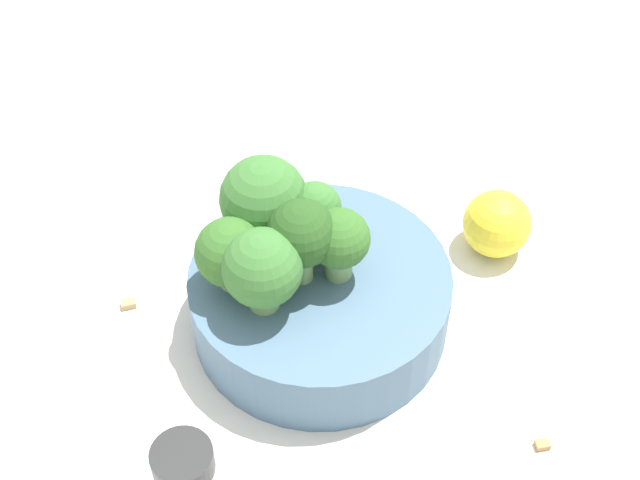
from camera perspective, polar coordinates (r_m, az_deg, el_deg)
name	(u,v)px	position (r m, az deg, el deg)	size (l,w,h in m)	color
ground_plane	(320,322)	(0.58, 0.00, -5.30)	(3.00, 3.00, 0.00)	silver
bowl	(320,300)	(0.56, 0.00, -3.84)	(0.16, 0.16, 0.05)	slate
broccoli_floret_0	(264,200)	(0.54, -3.62, 2.58)	(0.05, 0.05, 0.06)	#8EB770
broccoli_floret_1	(302,239)	(0.51, -1.16, 0.07)	(0.04, 0.04, 0.06)	#84AD66
broccoli_floret_2	(230,255)	(0.52, -5.76, -0.99)	(0.04, 0.04, 0.05)	#84AD66
broccoli_floret_3	(340,247)	(0.52, 1.32, -0.43)	(0.04, 0.04, 0.05)	#7A9E5B
broccoli_floret_4	(319,210)	(0.54, -0.05, 1.93)	(0.03, 0.03, 0.05)	#84AD66
broccoli_floret_5	(262,270)	(0.50, -3.72, -1.90)	(0.05, 0.05, 0.06)	#84AD66
lemon_wedge	(497,224)	(0.61, 11.26, 1.03)	(0.05, 0.05, 0.05)	yellow
almond_crumb_0	(128,302)	(0.59, -12.19, -3.87)	(0.01, 0.01, 0.01)	tan
almond_crumb_1	(257,190)	(0.66, -4.07, 3.24)	(0.01, 0.00, 0.01)	tan
almond_crumb_2	(543,443)	(0.54, 14.09, -12.48)	(0.01, 0.01, 0.01)	#AD7F4C
almond_crumb_3	(295,218)	(0.63, -1.64, 1.41)	(0.01, 0.00, 0.01)	olive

